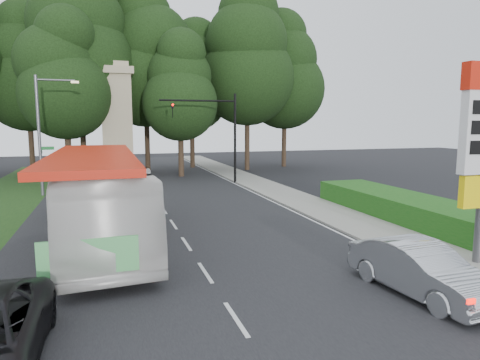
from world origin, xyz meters
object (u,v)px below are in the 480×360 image
object	(u,v)px
streetlight_signs	(42,130)
sedan_silver	(420,269)
transit_bus	(94,198)
monument	(117,120)
traffic_signal_mast	(219,125)

from	to	relation	value
streetlight_signs	sedan_silver	distance (m)	25.17
transit_bus	sedan_silver	distance (m)	12.51
streetlight_signs	transit_bus	xyz separation A→B (m)	(3.49, -12.92, -2.60)
monument	traffic_signal_mast	bearing A→B (deg)	-38.00
streetlight_signs	sedan_silver	size ratio (longest dim) A/B	1.75
streetlight_signs	sedan_silver	xyz separation A→B (m)	(12.49, -21.54, -3.68)
monument	transit_bus	world-z (taller)	monument
monument	transit_bus	distance (m)	21.21
streetlight_signs	traffic_signal_mast	bearing A→B (deg)	8.92
monument	sedan_silver	bearing A→B (deg)	-75.75
traffic_signal_mast	sedan_silver	distance (m)	23.85
traffic_signal_mast	streetlight_signs	bearing A→B (deg)	-171.08
monument	streetlight_signs	bearing A→B (deg)	-121.97
traffic_signal_mast	streetlight_signs	world-z (taller)	streetlight_signs
streetlight_signs	monument	xyz separation A→B (m)	(4.99, 7.99, 0.67)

